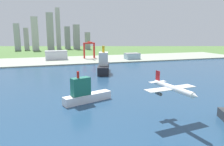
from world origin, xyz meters
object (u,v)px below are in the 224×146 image
port_crane_red (89,46)px  ferry_boat (85,93)px  warehouse_annex (132,56)px  warehouse_main (56,55)px  cargo_ship (104,65)px  airplane_landing (173,88)px

port_crane_red → ferry_boat: bearing=-102.3°
port_crane_red → warehouse_annex: 102.77m
warehouse_main → warehouse_annex: bearing=-15.8°
port_crane_red → warehouse_annex: (90.16, -44.30, -21.69)m
warehouse_annex → port_crane_red: bearing=153.8°
port_crane_red → warehouse_annex: port_crane_red is taller
cargo_ship → warehouse_main: size_ratio=1.34×
ferry_boat → cargo_ship: bearing=68.0°
airplane_landing → ferry_boat: 80.55m
ferry_boat → warehouse_annex: bearing=59.3°
airplane_landing → cargo_ship: cargo_ship is taller
port_crane_red → cargo_ship: bearing=-94.5°
cargo_ship → warehouse_annex: (103.94, 132.28, -2.47)m
airplane_landing → ferry_boat: airplane_landing is taller
warehouse_main → airplane_landing: bearing=-81.3°
airplane_landing → warehouse_main: size_ratio=0.88×
port_crane_red → airplane_landing: bearing=-92.9°
ferry_boat → port_crane_red: size_ratio=1.15×
ferry_boat → port_crane_red: (68.02, 310.96, 22.58)m
warehouse_annex → ferry_boat: bearing=-120.7°
warehouse_main → warehouse_annex: warehouse_main is taller
port_crane_red → warehouse_main: size_ratio=0.84×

